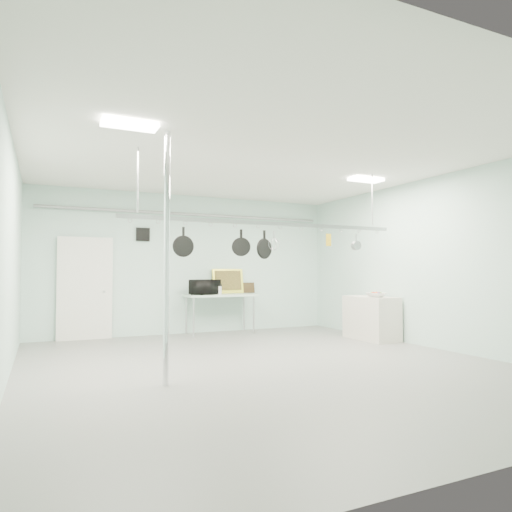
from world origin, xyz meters
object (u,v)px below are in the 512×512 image
pot_rack (269,222)px  skillet_left (183,241)px  chrome_pole (167,257)px  skillet_mid (241,242)px  coffee_canister (219,290)px  microwave (205,287)px  skillet_right (264,244)px  side_cabinet (371,318)px  fruit_bowl (376,295)px  prep_table (220,297)px

pot_rack → skillet_left: bearing=180.0°
chrome_pole → pot_rack: (1.90, 0.90, 0.63)m
skillet_mid → coffee_canister: bearing=102.8°
pot_rack → coffee_canister: 3.46m
microwave → skillet_left: bearing=41.4°
skillet_left → skillet_right: 1.34m
skillet_left → side_cabinet: bearing=16.6°
chrome_pole → fruit_bowl: size_ratio=8.47×
coffee_canister → skillet_mid: 3.43m
microwave → coffee_canister: size_ratio=3.27×
prep_table → skillet_mid: (-0.89, -3.30, 1.05)m
side_cabinet → skillet_mid: (-3.44, -1.10, 1.43)m
prep_table → side_cabinet: (2.55, -2.20, -0.38)m
fruit_bowl → skillet_right: (-2.96, -0.84, 0.92)m
pot_rack → microwave: size_ratio=7.85×
microwave → side_cabinet: bearing=119.2°
side_cabinet → fruit_bowl: bearing=-107.2°
coffee_canister → prep_table: bearing=51.5°
chrome_pole → skillet_left: chrome_pole is taller
side_cabinet → skillet_mid: size_ratio=2.94×
chrome_pole → fruit_bowl: 5.12m
coffee_canister → chrome_pole: bearing=-118.5°
side_cabinet → coffee_canister: bearing=141.1°
chrome_pole → prep_table: chrome_pole is taller
chrome_pole → prep_table: 4.85m
prep_table → skillet_left: (-1.83, -3.30, 1.04)m
prep_table → coffee_canister: 0.20m
skillet_left → pot_rack: bearing=2.4°
prep_table → coffee_canister: size_ratio=8.56×
prep_table → fruit_bowl: fruit_bowl is taller
pot_rack → microwave: pot_rack is taller
pot_rack → skillet_left: size_ratio=11.46×
skillet_mid → pot_rack: bearing=27.2°
chrome_pole → microwave: (1.91, 4.15, -0.53)m
chrome_pole → prep_table: size_ratio=2.00×
microwave → skillet_right: size_ratio=1.37×
coffee_canister → skillet_left: skillet_left is taller
prep_table → pot_rack: pot_rack is taller
coffee_canister → skillet_right: skillet_right is taller
skillet_left → skillet_right: (1.34, 0.00, -0.01)m
chrome_pole → coffee_canister: (2.23, 4.11, -0.60)m
fruit_bowl → skillet_mid: 3.59m
chrome_pole → skillet_mid: bearing=32.6°
microwave → skillet_mid: bearing=56.4°
skillet_left → skillet_right: same height
microwave → skillet_mid: skillet_mid is taller
side_cabinet → coffee_canister: size_ratio=6.42×
microwave → skillet_left: 3.64m
skillet_right → skillet_left: bearing=159.7°
side_cabinet → skillet_mid: bearing=-162.3°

